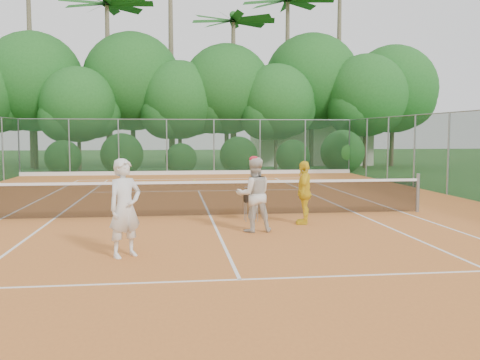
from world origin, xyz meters
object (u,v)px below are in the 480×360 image
(player_yellow, at_px, (304,192))
(ball_hopper, at_px, (251,197))
(player_white, at_px, (125,208))
(player_center_grp, at_px, (254,194))

(player_yellow, height_order, ball_hopper, player_yellow)
(player_white, distance_m, player_yellow, 5.12)
(player_white, height_order, ball_hopper, player_white)
(player_white, relative_size, player_center_grp, 1.03)
(player_white, relative_size, player_yellow, 1.14)
(ball_hopper, bearing_deg, player_yellow, -8.54)
(player_yellow, bearing_deg, player_white, -33.55)
(player_center_grp, bearing_deg, player_white, -141.07)
(player_center_grp, xyz_separation_m, player_yellow, (1.40, 0.90, -0.07))
(player_white, bearing_deg, ball_hopper, 14.92)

